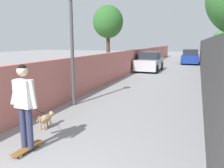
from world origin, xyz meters
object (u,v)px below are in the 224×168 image
object	(u,v)px
person_skateboarder	(24,100)
car_near	(149,62)
lamp_post	(71,28)
skateboard	(28,148)
tree_left_distant	(108,22)
car_far	(190,57)
dog	(46,118)

from	to	relation	value
person_skateboarder	car_near	distance (m)	14.39
lamp_post	skateboard	bearing A→B (deg)	-165.31
tree_left_distant	car_far	bearing A→B (deg)	-24.99
tree_left_distant	person_skateboarder	xyz separation A→B (m)	(-11.02, -2.56, -2.48)
lamp_post	car_far	distance (m)	19.04
lamp_post	skateboard	world-z (taller)	lamp_post
dog	car_near	xyz separation A→B (m)	(13.14, -0.14, 0.44)
skateboard	car_far	xyz separation A→B (m)	(22.07, -2.59, 0.65)
tree_left_distant	skateboard	bearing A→B (deg)	-166.90
car_far	lamp_post	bearing A→B (deg)	169.33
dog	car_near	size ratio (longest dim) A/B	0.41
person_skateboarder	dog	distance (m)	1.58
tree_left_distant	lamp_post	size ratio (longest dim) A/B	1.17
car_near	car_far	bearing A→B (deg)	-20.67
tree_left_distant	car_far	size ratio (longest dim) A/B	1.09
tree_left_distant	skateboard	distance (m)	11.85
person_skateboarder	car_near	bearing A→B (deg)	1.24
tree_left_distant	skateboard	xyz separation A→B (m)	(-11.02, -2.56, -3.55)
dog	car_near	world-z (taller)	car_near
skateboard	person_skateboarder	xyz separation A→B (m)	(-0.00, -0.00, 1.08)
person_skateboarder	dog	size ratio (longest dim) A/B	1.15
skateboard	dog	distance (m)	1.34
tree_left_distant	skateboard	world-z (taller)	tree_left_distant
tree_left_distant	lamp_post	bearing A→B (deg)	-167.64
skateboard	car_near	distance (m)	14.40
skateboard	car_near	world-z (taller)	car_near
lamp_post	skateboard	xyz separation A→B (m)	(-3.48, -0.91, -2.74)
tree_left_distant	dog	size ratio (longest dim) A/B	3.05
tree_left_distant	lamp_post	distance (m)	7.76
lamp_post	car_near	xyz separation A→B (m)	(10.90, -0.60, -2.10)
tree_left_distant	car_far	xyz separation A→B (m)	(11.06, -5.15, -2.91)
person_skateboarder	car_far	xyz separation A→B (m)	(22.07, -2.59, -0.43)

